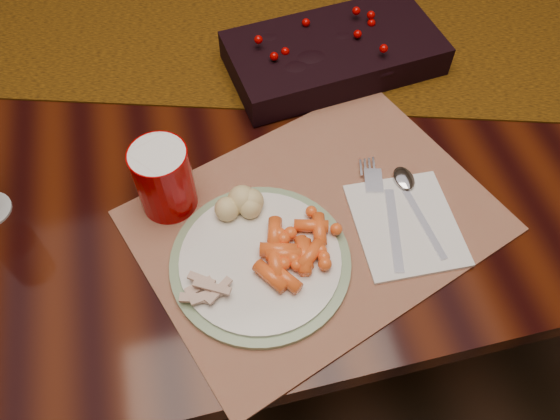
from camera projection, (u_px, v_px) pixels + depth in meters
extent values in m
plane|color=black|center=(259.00, 289.00, 1.54)|extent=(5.00, 5.00, 0.00)
cube|color=black|center=(254.00, 216.00, 1.23)|extent=(1.80, 1.00, 0.75)
cube|color=#583E14|center=(200.00, 33.00, 1.00)|extent=(1.85, 0.89, 0.00)
cube|color=#876048|center=(316.00, 221.00, 0.77)|extent=(0.57, 0.49, 0.00)
cylinder|color=white|center=(260.00, 261.00, 0.73)|extent=(0.29, 0.29, 0.01)
cube|color=white|center=(406.00, 224.00, 0.76)|extent=(0.15, 0.17, 0.01)
cylinder|color=#9B0000|center=(164.00, 179.00, 0.74)|extent=(0.10, 0.10, 0.11)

